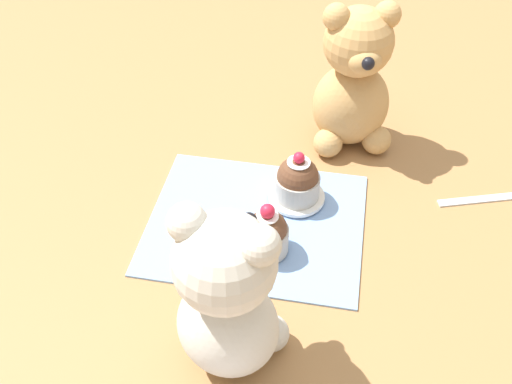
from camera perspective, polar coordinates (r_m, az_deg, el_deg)
ground_plane at (r=0.77m, az=0.00°, el=-3.04°), size 4.00×4.00×0.00m
knitted_placemat at (r=0.76m, az=0.00°, el=-2.88°), size 0.27×0.22×0.01m
teddy_bear_cream at (r=0.57m, az=-2.71°, el=-9.91°), size 0.12×0.12×0.21m
teddy_bear_tan at (r=0.85m, az=9.32°, el=10.30°), size 0.13×0.12×0.22m
cupcake_near_cream_bear at (r=0.71m, az=1.06°, el=-3.94°), size 0.05×0.05×0.07m
saucer_plate at (r=0.79m, az=3.88°, el=-0.42°), size 0.07×0.07×0.01m
cupcake_near_tan_bear at (r=0.77m, az=3.97°, el=1.11°), size 0.06×0.06×0.07m
teaspoon at (r=0.85m, az=21.03°, el=-0.56°), size 0.13×0.05×0.01m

